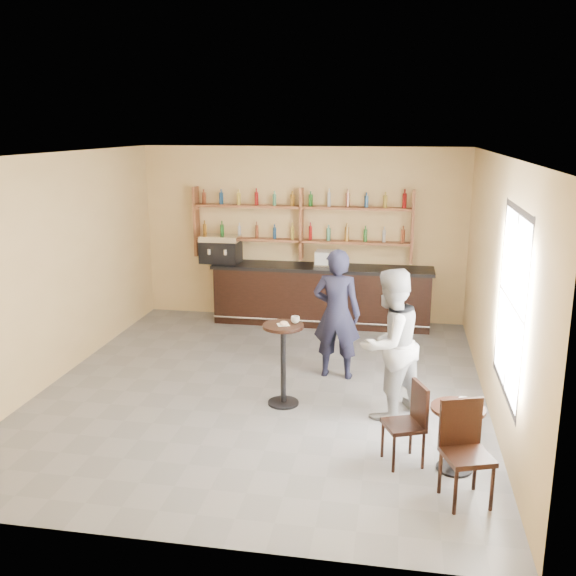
% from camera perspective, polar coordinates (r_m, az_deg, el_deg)
% --- Properties ---
extents(floor, '(7.00, 7.00, 0.00)m').
position_cam_1_polar(floor, '(9.07, -2.14, -8.86)').
color(floor, slate).
rests_on(floor, ground).
extents(ceiling, '(7.00, 7.00, 0.00)m').
position_cam_1_polar(ceiling, '(8.35, -2.35, 11.78)').
color(ceiling, white).
rests_on(ceiling, wall_back).
extents(wall_back, '(7.00, 0.00, 7.00)m').
position_cam_1_polar(wall_back, '(11.95, 1.29, 4.80)').
color(wall_back, '#E2BE80').
rests_on(wall_back, floor).
extents(wall_front, '(7.00, 0.00, 7.00)m').
position_cam_1_polar(wall_front, '(5.35, -10.18, -7.43)').
color(wall_front, '#E2BE80').
rests_on(wall_front, floor).
extents(wall_left, '(0.00, 7.00, 7.00)m').
position_cam_1_polar(wall_left, '(9.64, -19.96, 1.67)').
color(wall_left, '#E2BE80').
rests_on(wall_left, floor).
extents(wall_right, '(0.00, 7.00, 7.00)m').
position_cam_1_polar(wall_right, '(8.48, 18.01, 0.19)').
color(wall_right, '#E2BE80').
rests_on(wall_right, floor).
extents(window_pane, '(0.00, 2.00, 2.00)m').
position_cam_1_polar(window_pane, '(7.30, 19.26, -1.30)').
color(window_pane, white).
rests_on(window_pane, wall_right).
extents(window_frame, '(0.04, 1.70, 2.10)m').
position_cam_1_polar(window_frame, '(7.30, 19.22, -1.29)').
color(window_frame, black).
rests_on(window_frame, wall_right).
extents(shelf_unit, '(4.00, 0.26, 1.40)m').
position_cam_1_polar(shelf_unit, '(11.79, 1.20, 5.71)').
color(shelf_unit, brown).
rests_on(shelf_unit, wall_back).
extents(liquor_bottles, '(3.68, 0.10, 1.00)m').
position_cam_1_polar(liquor_bottles, '(11.76, 1.20, 6.53)').
color(liquor_bottles, '#8C5919').
rests_on(liquor_bottles, shelf_unit).
extents(bar_counter, '(4.00, 0.78, 1.08)m').
position_cam_1_polar(bar_counter, '(11.78, 3.01, -0.62)').
color(bar_counter, black).
rests_on(bar_counter, floor).
extents(espresso_machine, '(0.74, 0.50, 0.51)m').
position_cam_1_polar(espresso_machine, '(11.97, -6.00, 3.47)').
color(espresso_machine, black).
rests_on(espresso_machine, bar_counter).
extents(pastry_case, '(0.52, 0.44, 0.28)m').
position_cam_1_polar(pastry_case, '(11.61, 3.61, 2.62)').
color(pastry_case, silver).
rests_on(pastry_case, bar_counter).
extents(pedestal_table, '(0.61, 0.61, 1.09)m').
position_cam_1_polar(pedestal_table, '(8.37, -0.43, -6.85)').
color(pedestal_table, black).
rests_on(pedestal_table, floor).
extents(napkin, '(0.19, 0.19, 0.00)m').
position_cam_1_polar(napkin, '(8.19, -0.43, -3.27)').
color(napkin, white).
rests_on(napkin, pedestal_table).
extents(donut, '(0.12, 0.12, 0.04)m').
position_cam_1_polar(donut, '(8.17, -0.38, -3.15)').
color(donut, '#D3864D').
rests_on(donut, napkin).
extents(cup_pedestal, '(0.14, 0.14, 0.09)m').
position_cam_1_polar(cup_pedestal, '(8.25, 0.65, -2.83)').
color(cup_pedestal, white).
rests_on(cup_pedestal, pedestal_table).
extents(man_main, '(0.72, 0.51, 1.89)m').
position_cam_1_polar(man_main, '(9.19, 4.35, -2.31)').
color(man_main, black).
rests_on(man_main, floor).
extents(cafe_table, '(0.61, 0.61, 0.72)m').
position_cam_1_polar(cafe_table, '(7.15, 14.72, -12.82)').
color(cafe_table, black).
rests_on(cafe_table, floor).
extents(cup_cafe, '(0.12, 0.12, 0.10)m').
position_cam_1_polar(cup_cafe, '(6.98, 15.34, -9.82)').
color(cup_cafe, white).
rests_on(cup_cafe, cafe_table).
extents(chair_west, '(0.51, 0.51, 0.90)m').
position_cam_1_polar(chair_west, '(7.12, 10.23, -11.85)').
color(chair_west, black).
rests_on(chair_west, floor).
extents(chair_south, '(0.55, 0.55, 1.00)m').
position_cam_1_polar(chair_south, '(6.56, 15.66, -14.10)').
color(chair_south, black).
rests_on(chair_south, floor).
extents(patron_second, '(1.15, 1.16, 1.89)m').
position_cam_1_polar(patron_second, '(8.03, 9.01, -4.91)').
color(patron_second, '#97979C').
rests_on(patron_second, floor).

